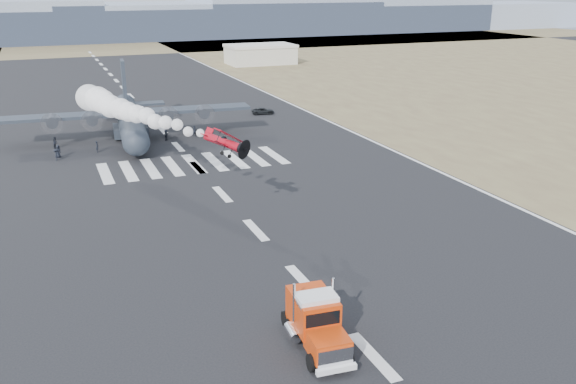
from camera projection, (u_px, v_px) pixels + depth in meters
ground at (374, 356)px, 41.21m from camera, size 500.00×500.00×0.00m
scrub_far at (84, 46)px, 242.41m from camera, size 500.00×80.00×0.00m
runway_markings at (178, 147)px, 93.70m from camera, size 60.00×260.00×0.01m
ridge_seg_d at (76, 24)px, 266.53m from camera, size 150.00×50.00×13.00m
ridge_seg_e at (219, 19)px, 289.50m from camera, size 150.00×50.00×15.00m
ridge_seg_f at (342, 14)px, 312.47m from camera, size 150.00×50.00×17.00m
ridge_seg_g at (446, 16)px, 336.42m from camera, size 150.00×50.00×13.00m
hangar_right at (260, 54)px, 187.93m from camera, size 20.50×12.50×5.90m
semi_truck at (316, 320)px, 41.94m from camera, size 3.53×8.88×3.93m
aerobatic_biplane at (226, 142)px, 60.46m from camera, size 5.05×5.31×3.86m
smoke_trail at (111, 104)px, 78.10m from camera, size 11.46×29.06×3.57m
transport_aircraft at (130, 119)px, 98.90m from camera, size 38.78×31.88×11.19m
support_vehicle at (263, 111)px, 116.75m from camera, size 4.55×2.60×1.20m
crew_a at (194, 131)px, 99.94m from camera, size 0.77×0.69×1.76m
crew_b at (143, 143)px, 92.34m from camera, size 0.97×0.86×1.69m
crew_c at (56, 155)px, 86.25m from camera, size 0.60×1.12×1.67m
crew_d at (208, 133)px, 98.07m from camera, size 1.13×0.69×1.82m
crew_e at (58, 151)px, 87.66m from camera, size 0.99×1.08×1.88m
crew_f at (166, 135)px, 97.32m from camera, size 1.18×1.67×1.74m
crew_g at (97, 147)px, 90.46m from camera, size 0.52×0.63×1.70m
crew_h at (55, 143)px, 92.50m from camera, size 0.84×1.01×1.77m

